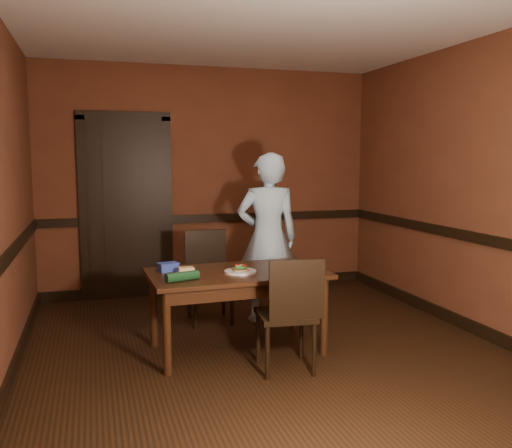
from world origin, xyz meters
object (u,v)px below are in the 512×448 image
cheese_saucer (186,271)px  food_tub (168,267)px  dining_table (237,311)px  person (268,238)px  chair_far (210,277)px  chair_near (285,313)px  sauce_jar (276,266)px  sandwich_plate (240,270)px

cheese_saucer → food_tub: (-0.13, 0.14, 0.02)m
dining_table → person: 1.03m
cheese_saucer → chair_far: bearing=65.9°
chair_far → chair_near: bearing=-77.2°
chair_near → dining_table: bearing=-57.3°
chair_near → sauce_jar: bearing=-93.6°
person → food_tub: person is taller
person → sandwich_plate: person is taller
dining_table → food_tub: bearing=160.3°
dining_table → person: person is taller
person → cheese_saucer: (-0.94, -0.71, -0.13)m
sauce_jar → chair_far: bearing=111.9°
sandwich_plate → dining_table: bearing=101.2°
cheese_saucer → chair_near: bearing=-38.6°
chair_far → sandwich_plate: bearing=-85.8°
sauce_jar → cheese_saucer: sauce_jar is taller
sandwich_plate → food_tub: 0.61m
food_tub → person: bearing=12.5°
chair_far → chair_near: chair_far is taller
chair_far → sauce_jar: bearing=-67.6°
person → cheese_saucer: size_ratio=10.19×
cheese_saucer → dining_table: bearing=-4.7°
dining_table → chair_far: bearing=90.9°
cheese_saucer → food_tub: bearing=133.0°
sandwich_plate → cheese_saucer: sandwich_plate is taller
sandwich_plate → food_tub: food_tub is taller
sandwich_plate → chair_near: bearing=-61.4°
dining_table → sauce_jar: bearing=-13.6°
chair_near → cheese_saucer: 0.90m
person → food_tub: size_ratio=8.75×
sandwich_plate → person: bearing=58.1°
chair_far → sandwich_plate: (0.06, -0.93, 0.25)m
dining_table → cheese_saucer: cheese_saucer is taller
chair_far → person: person is taller
cheese_saucer → food_tub: size_ratio=0.86×
sandwich_plate → food_tub: size_ratio=1.38×
sandwich_plate → cheese_saucer: 0.44m
chair_far → cheese_saucer: size_ratio=5.47×
dining_table → sandwich_plate: 0.37m
person → sauce_jar: (-0.19, -0.81, -0.11)m
chair_far → food_tub: 0.90m
chair_far → person: size_ratio=0.54×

